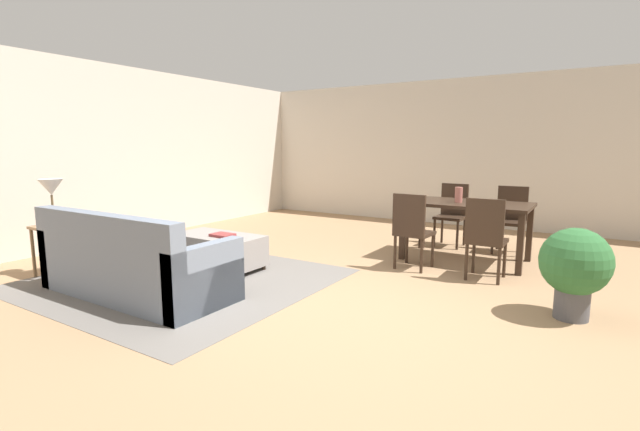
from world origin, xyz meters
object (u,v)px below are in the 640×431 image
(dining_chair_far_right, at_px, (511,215))
(potted_plant, at_px, (575,266))
(ottoman_table, at_px, (218,249))
(dining_chair_far_left, at_px, (452,211))
(book_on_ottoman, at_px, (223,235))
(couch, at_px, (133,266))
(table_lamp, at_px, (51,189))
(vase_centerpiece, at_px, (459,195))
(dining_chair_near_right, at_px, (486,234))
(side_table, at_px, (55,236))
(dining_chair_near_left, at_px, (412,227))
(dining_table, at_px, (467,210))

(dining_chair_far_right, bearing_deg, potted_plant, -69.09)
(ottoman_table, relative_size, dining_chair_far_right, 1.21)
(dining_chair_far_left, height_order, book_on_ottoman, dining_chair_far_left)
(couch, xyz_separation_m, table_lamp, (-1.33, -0.04, 0.70))
(table_lamp, relative_size, vase_centerpiece, 2.70)
(dining_chair_far_left, bearing_deg, dining_chair_near_right, -63.02)
(side_table, height_order, dining_chair_near_left, dining_chair_near_left)
(side_table, bearing_deg, table_lamp, 7.13)
(couch, bearing_deg, dining_chair_far_right, 54.53)
(ottoman_table, distance_m, dining_chair_far_right, 3.99)
(side_table, distance_m, dining_chair_near_left, 4.10)
(couch, relative_size, table_lamp, 3.92)
(vase_centerpiece, relative_size, book_on_ottoman, 0.75)
(dining_chair_far_left, bearing_deg, book_on_ottoman, -123.77)
(book_on_ottoman, bearing_deg, couch, -95.57)
(table_lamp, height_order, dining_chair_near_right, table_lamp)
(side_table, distance_m, dining_chair_far_right, 5.78)
(couch, bearing_deg, table_lamp, -178.18)
(dining_chair_far_left, distance_m, dining_chair_far_right, 0.82)
(ottoman_table, distance_m, side_table, 1.81)
(ottoman_table, distance_m, book_on_ottoman, 0.23)
(ottoman_table, relative_size, table_lamp, 2.11)
(dining_chair_far_left, distance_m, book_on_ottoman, 3.43)
(dining_chair_far_right, xyz_separation_m, book_on_ottoman, (-2.72, -2.84, -0.09))
(dining_chair_near_left, bearing_deg, dining_table, 61.73)
(dining_chair_far_right, bearing_deg, dining_chair_near_left, -117.56)
(vase_centerpiece, bearing_deg, side_table, -139.15)
(dining_chair_near_left, xyz_separation_m, dining_chair_far_right, (0.84, 1.60, 0.00))
(vase_centerpiece, bearing_deg, dining_chair_far_left, 110.03)
(dining_table, xyz_separation_m, dining_chair_far_left, (-0.41, 0.81, -0.14))
(table_lamp, relative_size, book_on_ottoman, 2.02)
(side_table, xyz_separation_m, dining_chair_near_right, (4.17, 2.40, 0.06))
(side_table, bearing_deg, vase_centerpiece, 40.85)
(dining_chair_near_left, bearing_deg, potted_plant, -23.51)
(potted_plant, bearing_deg, dining_chair_near_left, 156.49)
(ottoman_table, height_order, potted_plant, potted_plant)
(table_lamp, relative_size, dining_chair_far_right, 0.57)
(couch, height_order, side_table, couch)
(couch, relative_size, dining_chair_near_left, 2.24)
(couch, relative_size, potted_plant, 2.60)
(potted_plant, bearing_deg, ottoman_table, -173.28)
(dining_chair_near_left, bearing_deg, side_table, -144.05)
(vase_centerpiece, xyz_separation_m, book_on_ottoman, (-2.22, -1.99, -0.43))
(dining_table, bearing_deg, dining_chair_far_left, 116.80)
(dining_chair_near_right, bearing_deg, vase_centerpiece, 123.92)
(dining_chair_near_right, xyz_separation_m, book_on_ottoman, (-2.73, -1.22, -0.09))
(dining_table, height_order, dining_chair_near_right, dining_chair_near_right)
(table_lamp, height_order, potted_plant, table_lamp)
(dining_table, relative_size, vase_centerpiece, 7.94)
(dining_chair_near_left, bearing_deg, dining_chair_far_right, 62.44)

